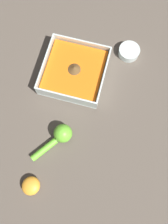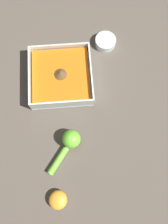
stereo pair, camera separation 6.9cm
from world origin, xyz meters
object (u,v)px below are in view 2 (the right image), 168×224
spice_bowl (105,42)px  lemon_squeezer (69,142)px  lemon_half (58,200)px  square_dish (61,77)px

spice_bowl → lemon_squeezer: size_ratio=0.55×
spice_bowl → lemon_half: (-0.60, 0.22, 0.00)m
spice_bowl → lemon_squeezer: (-0.41, 0.17, 0.02)m
lemon_squeezer → lemon_half: 0.20m
square_dish → lemon_half: (-0.45, 0.03, -0.01)m
square_dish → spice_bowl: bearing=-52.1°
square_dish → spice_bowl: square_dish is taller
spice_bowl → lemon_half: lemon_half is taller
spice_bowl → lemon_squeezer: lemon_squeezer is taller
lemon_squeezer → square_dish: bearing=40.1°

